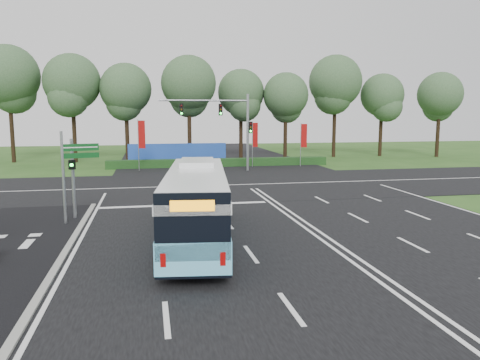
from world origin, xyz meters
name	(u,v)px	position (x,y,z in m)	size (l,w,h in m)	color
ground	(295,221)	(0.00, 0.00, 0.00)	(120.00, 120.00, 0.00)	#29501A
road_main	(295,221)	(0.00, 0.00, 0.02)	(20.00, 120.00, 0.04)	black
road_cross	(245,185)	(0.00, 12.00, 0.03)	(120.00, 14.00, 0.05)	black
bike_path	(1,253)	(-12.50, -3.00, 0.03)	(5.00, 18.00, 0.06)	black
kerb_strip	(68,249)	(-10.10, -3.00, 0.06)	(0.25, 18.00, 0.12)	gray
city_bus	(197,204)	(-5.07, -2.74, 1.59)	(3.61, 11.21, 3.16)	#6DD4FC
pedestrian_signal	(73,176)	(-10.63, 2.59, 2.19)	(0.37, 0.44, 4.01)	gray
street_sign	(71,167)	(-10.54, 1.56, 2.76)	(1.68, 0.50, 4.42)	gray
banner_flag_left	(141,138)	(-7.60, 22.16, 3.08)	(0.66, 0.29, 4.73)	gray
banner_flag_mid	(254,138)	(3.34, 23.57, 2.91)	(0.62, 0.28, 4.46)	gray
banner_flag_right	(303,138)	(8.15, 22.96, 2.84)	(0.63, 0.21, 4.33)	gray
traffic_light_gantry	(228,120)	(0.21, 20.50, 4.66)	(8.41, 0.28, 7.00)	gray
hedge	(220,163)	(0.00, 24.50, 0.40)	(22.00, 1.20, 0.80)	#133312
blue_hoarding	(178,154)	(-4.00, 27.00, 1.10)	(10.00, 0.30, 2.20)	#2049AE
eucalyptus_row	(219,86)	(1.09, 31.72, 8.30)	(55.00, 8.91, 12.49)	black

